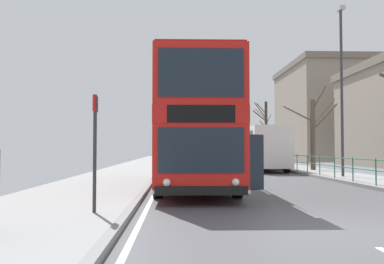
{
  "coord_description": "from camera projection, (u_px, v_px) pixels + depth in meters",
  "views": [
    {
      "loc": [
        -3.18,
        -7.73,
        1.56
      ],
      "look_at": [
        -2.61,
        7.74,
        2.17
      ],
      "focal_mm": 39.09,
      "sensor_mm": 36.0,
      "label": 1
    }
  ],
  "objects": [
    {
      "name": "background_bus_far_lane",
      "position": [
        259.0,
        147.0,
        30.7
      ],
      "size": [
        2.71,
        10.75,
        3.02
      ],
      "color": "white",
      "rests_on": "ground"
    },
    {
      "name": "street_lamp_far_side",
      "position": [
        342.0,
        79.0,
        21.46
      ],
      "size": [
        0.28,
        0.6,
        8.76
      ],
      "color": "#38383D",
      "rests_on": "ground"
    },
    {
      "name": "bus_stop_sign_near",
      "position": [
        95.0,
        140.0,
        9.33
      ],
      "size": [
        0.08,
        0.44,
        2.63
      ],
      "color": "#2D2D33",
      "rests_on": "ground"
    },
    {
      "name": "bare_tree_far_00",
      "position": [
        266.0,
        129.0,
        44.4
      ],
      "size": [
        1.89,
        3.24,
        6.45
      ],
      "color": "#423328",
      "rests_on": "ground"
    },
    {
      "name": "ground",
      "position": [
        309.0,
        231.0,
        7.75
      ],
      "size": [
        15.8,
        140.0,
        0.2
      ],
      "color": "#4B4B50"
    },
    {
      "name": "double_decker_bus_main",
      "position": [
        195.0,
        128.0,
        16.21
      ],
      "size": [
        3.31,
        10.45,
        4.53
      ],
      "color": "red",
      "rests_on": "ground"
    },
    {
      "name": "pedestrian_railing_far_kerb",
      "position": [
        302.0,
        160.0,
        25.4
      ],
      "size": [
        0.05,
        31.51,
        1.03
      ],
      "color": "#236B4C",
      "rests_on": "ground"
    },
    {
      "name": "bare_tree_far_01",
      "position": [
        313.0,
        131.0,
        27.96
      ],
      "size": [
        3.6,
        1.09,
        5.63
      ],
      "color": "brown",
      "rests_on": "ground"
    },
    {
      "name": "background_building_01",
      "position": [
        326.0,
        113.0,
        54.49
      ],
      "size": [
        10.2,
        16.02,
        12.45
      ],
      "color": "gray",
      "rests_on": "ground"
    }
  ]
}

